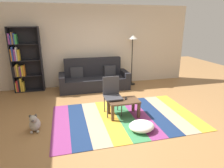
{
  "coord_description": "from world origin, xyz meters",
  "views": [
    {
      "loc": [
        -1.06,
        -4.08,
        2.11
      ],
      "look_at": [
        0.07,
        0.37,
        0.65
      ],
      "focal_mm": 30.8,
      "sensor_mm": 36.0,
      "label": 1
    }
  ],
  "objects_px": {
    "couch": "(94,79)",
    "pouf": "(142,126)",
    "tv_remote": "(126,98)",
    "standing_lamp": "(132,43)",
    "folding_chair": "(112,92)",
    "coffee_table": "(124,103)",
    "bookshelf": "(23,62)",
    "dog": "(35,124)"
  },
  "relations": [
    {
      "from": "couch",
      "to": "pouf",
      "type": "relative_size",
      "value": 4.32
    },
    {
      "from": "tv_remote",
      "to": "standing_lamp",
      "type": "bearing_deg",
      "value": 85.72
    },
    {
      "from": "pouf",
      "to": "standing_lamp",
      "type": "xyz_separation_m",
      "value": [
        0.86,
        3.03,
        1.35
      ]
    },
    {
      "from": "tv_remote",
      "to": "couch",
      "type": "bearing_deg",
      "value": 119.79
    },
    {
      "from": "pouf",
      "to": "standing_lamp",
      "type": "distance_m",
      "value": 3.43
    },
    {
      "from": "tv_remote",
      "to": "folding_chair",
      "type": "distance_m",
      "value": 0.36
    },
    {
      "from": "pouf",
      "to": "standing_lamp",
      "type": "relative_size",
      "value": 0.3
    },
    {
      "from": "pouf",
      "to": "folding_chair",
      "type": "height_order",
      "value": "folding_chair"
    },
    {
      "from": "coffee_table",
      "to": "pouf",
      "type": "bearing_deg",
      "value": -77.54
    },
    {
      "from": "coffee_table",
      "to": "tv_remote",
      "type": "distance_m",
      "value": 0.13
    },
    {
      "from": "tv_remote",
      "to": "bookshelf",
      "type": "bearing_deg",
      "value": 155.92
    },
    {
      "from": "folding_chair",
      "to": "dog",
      "type": "bearing_deg",
      "value": -127.53
    },
    {
      "from": "bookshelf",
      "to": "dog",
      "type": "height_order",
      "value": "bookshelf"
    },
    {
      "from": "couch",
      "to": "pouf",
      "type": "xyz_separation_m",
      "value": [
        0.5,
        -2.89,
        -0.23
      ]
    },
    {
      "from": "bookshelf",
      "to": "folding_chair",
      "type": "xyz_separation_m",
      "value": [
        2.29,
        -2.22,
        -0.42
      ]
    },
    {
      "from": "dog",
      "to": "tv_remote",
      "type": "distance_m",
      "value": 2.06
    },
    {
      "from": "dog",
      "to": "standing_lamp",
      "type": "distance_m",
      "value": 4.09
    },
    {
      "from": "couch",
      "to": "coffee_table",
      "type": "bearing_deg",
      "value": -81.06
    },
    {
      "from": "dog",
      "to": "standing_lamp",
      "type": "xyz_separation_m",
      "value": [
        2.98,
        2.49,
        1.29
      ]
    },
    {
      "from": "coffee_table",
      "to": "folding_chair",
      "type": "distance_m",
      "value": 0.38
    },
    {
      "from": "bookshelf",
      "to": "standing_lamp",
      "type": "relative_size",
      "value": 1.16
    },
    {
      "from": "pouf",
      "to": "dog",
      "type": "distance_m",
      "value": 2.18
    },
    {
      "from": "bookshelf",
      "to": "coffee_table",
      "type": "relative_size",
      "value": 2.87
    },
    {
      "from": "dog",
      "to": "pouf",
      "type": "bearing_deg",
      "value": -14.43
    },
    {
      "from": "couch",
      "to": "tv_remote",
      "type": "xyz_separation_m",
      "value": [
        0.42,
        -2.11,
        0.08
      ]
    },
    {
      "from": "couch",
      "to": "folding_chair",
      "type": "relative_size",
      "value": 2.51
    },
    {
      "from": "bookshelf",
      "to": "tv_remote",
      "type": "bearing_deg",
      "value": -42.73
    },
    {
      "from": "couch",
      "to": "dog",
      "type": "height_order",
      "value": "couch"
    },
    {
      "from": "standing_lamp",
      "to": "couch",
      "type": "bearing_deg",
      "value": -174.19
    },
    {
      "from": "couch",
      "to": "folding_chair",
      "type": "bearing_deg",
      "value": -86.49
    },
    {
      "from": "dog",
      "to": "folding_chair",
      "type": "distance_m",
      "value": 1.82
    },
    {
      "from": "bookshelf",
      "to": "standing_lamp",
      "type": "bearing_deg",
      "value": -2.35
    },
    {
      "from": "coffee_table",
      "to": "standing_lamp",
      "type": "xyz_separation_m",
      "value": [
        1.02,
        2.31,
        1.13
      ]
    },
    {
      "from": "pouf",
      "to": "tv_remote",
      "type": "xyz_separation_m",
      "value": [
        -0.09,
        0.79,
        0.31
      ]
    },
    {
      "from": "standing_lamp",
      "to": "folding_chair",
      "type": "bearing_deg",
      "value": -120.98
    },
    {
      "from": "bookshelf",
      "to": "coffee_table",
      "type": "xyz_separation_m",
      "value": [
        2.52,
        -2.45,
        -0.63
      ]
    },
    {
      "from": "bookshelf",
      "to": "dog",
      "type": "distance_m",
      "value": 2.81
    },
    {
      "from": "coffee_table",
      "to": "dog",
      "type": "xyz_separation_m",
      "value": [
        -1.95,
        -0.18,
        -0.16
      ]
    },
    {
      "from": "couch",
      "to": "coffee_table",
      "type": "relative_size",
      "value": 3.22
    },
    {
      "from": "tv_remote",
      "to": "pouf",
      "type": "bearing_deg",
      "value": -65.08
    },
    {
      "from": "standing_lamp",
      "to": "tv_remote",
      "type": "relative_size",
      "value": 11.6
    },
    {
      "from": "coffee_table",
      "to": "couch",
      "type": "bearing_deg",
      "value": 98.94
    }
  ]
}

